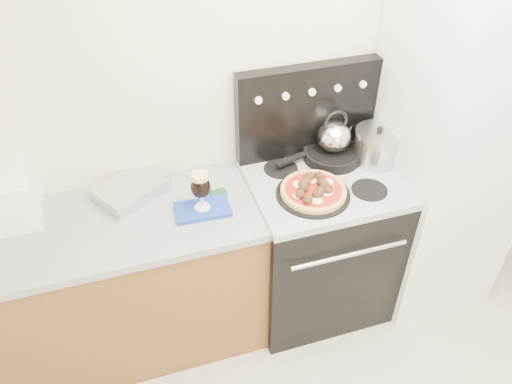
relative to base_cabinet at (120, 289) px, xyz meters
name	(u,v)px	position (x,y,z in m)	size (l,w,h in m)	color
room_shell	(416,259)	(1.02, -0.91, 0.82)	(3.52, 3.01, 2.52)	beige
base_cabinet	(120,289)	(0.00, 0.00, 0.00)	(1.45, 0.60, 0.86)	brown
countertop	(104,226)	(0.00, 0.00, 0.45)	(1.48, 0.63, 0.04)	#969698
stove_body	(317,246)	(1.10, -0.02, 0.01)	(0.76, 0.65, 0.88)	black
cooktop	(324,182)	(1.10, -0.02, 0.47)	(0.76, 0.65, 0.04)	#ADADB2
backguard	(307,111)	(1.10, 0.25, 0.74)	(0.76, 0.08, 0.50)	black
fridge	(447,154)	(1.80, -0.05, 0.52)	(0.64, 0.68, 1.90)	silver
foil_sheet	(131,189)	(0.15, 0.17, 0.50)	(0.33, 0.24, 0.07)	white
oven_mitt	(203,209)	(0.46, -0.06, 0.48)	(0.26, 0.15, 0.02)	#1B38AC
beer_glass	(201,191)	(0.46, -0.06, 0.59)	(0.09, 0.09, 0.20)	black
pizza_pan	(313,194)	(1.00, -0.12, 0.50)	(0.37, 0.37, 0.01)	black
pizza	(313,189)	(1.00, -0.12, 0.52)	(0.32, 0.32, 0.05)	#EF9F54
skillet	(332,154)	(1.22, 0.13, 0.52)	(0.31, 0.31, 0.06)	black
tea_kettle	(334,134)	(1.22, 0.13, 0.64)	(0.18, 0.18, 0.20)	silver
stock_pot	(377,147)	(1.43, 0.05, 0.58)	(0.24, 0.24, 0.17)	#B6B6B6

